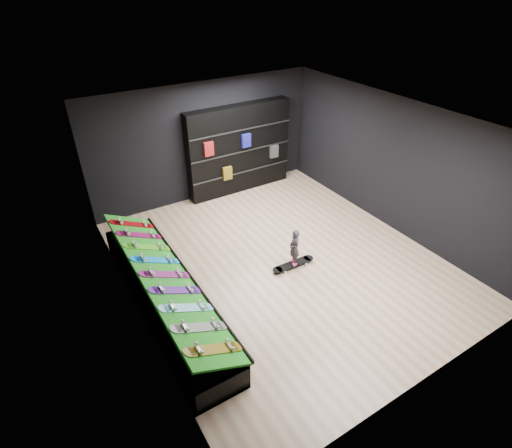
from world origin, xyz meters
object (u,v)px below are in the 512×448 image
display_rack (165,296)px  floor_skateboard (293,265)px  child (294,254)px  back_shelving (239,149)px

display_rack → floor_skateboard: 2.68m
display_rack → child: child is taller
back_shelving → floor_skateboard: back_shelving is taller
floor_skateboard → child: child is taller
display_rack → floor_skateboard: display_rack is taller
display_rack → child: 2.68m
back_shelving → child: (-0.78, -3.60, -0.84)m
display_rack → back_shelving: (3.44, 3.32, 0.92)m
display_rack → child: bearing=-6.1°
display_rack → floor_skateboard: size_ratio=4.59×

